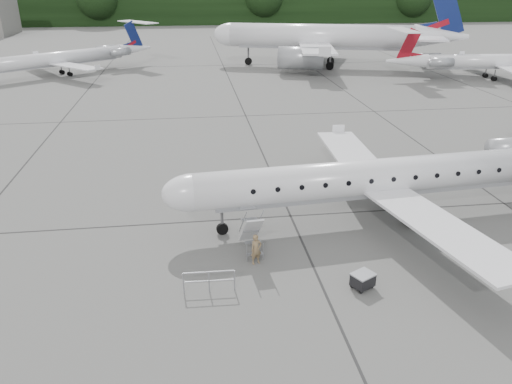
{
  "coord_description": "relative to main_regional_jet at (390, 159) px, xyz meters",
  "views": [
    {
      "loc": [
        -9.65,
        -19.23,
        12.66
      ],
      "look_at": [
        -6.47,
        4.44,
        2.3
      ],
      "focal_mm": 35.0,
      "sensor_mm": 36.0,
      "label": 1
    }
  ],
  "objects": [
    {
      "name": "ground",
      "position": [
        -0.95,
        -5.11,
        -3.53
      ],
      "size": [
        320.0,
        320.0,
        0.0
      ],
      "primitive_type": "plane",
      "color": "#626260",
      "rests_on": "ground"
    },
    {
      "name": "treeline",
      "position": [
        -0.95,
        124.89,
        0.47
      ],
      "size": [
        260.0,
        4.0,
        8.0
      ],
      "primitive_type": "cube",
      "color": "black",
      "rests_on": "ground"
    },
    {
      "name": "main_regional_jet",
      "position": [
        0.0,
        0.0,
        0.0
      ],
      "size": [
        29.13,
        22.09,
        7.07
      ],
      "primitive_type": null,
      "rotation": [
        0.0,
        0.0,
        0.08
      ],
      "color": "silver",
      "rests_on": "ground"
    },
    {
      "name": "airstair",
      "position": [
        -7.94,
        -2.75,
        -2.43
      ],
      "size": [
        1.02,
        2.14,
        2.21
      ],
      "primitive_type": null,
      "rotation": [
        0.0,
        0.0,
        0.08
      ],
      "color": "silver",
      "rests_on": "ground"
    },
    {
      "name": "passenger",
      "position": [
        -7.84,
        -3.94,
        -2.77
      ],
      "size": [
        0.65,
        0.53,
        1.52
      ],
      "primitive_type": "imported",
      "rotation": [
        0.0,
        0.0,
        0.35
      ],
      "color": "olive",
      "rests_on": "ground"
    },
    {
      "name": "safety_railing",
      "position": [
        -10.18,
        -5.99,
        -3.03
      ],
      "size": [
        2.2,
        0.15,
        1.0
      ],
      "primitive_type": null,
      "rotation": [
        0.0,
        0.0,
        -0.03
      ],
      "color": "gray",
      "rests_on": "ground"
    },
    {
      "name": "baggage_cart",
      "position": [
        -3.48,
        -6.6,
        -3.14
      ],
      "size": [
        1.15,
        1.08,
        0.78
      ],
      "primitive_type": null,
      "rotation": [
        0.0,
        0.0,
        0.5
      ],
      "color": "black",
      "rests_on": "ground"
    },
    {
      "name": "bg_narrowbody",
      "position": [
        9.13,
        50.89,
        2.65
      ],
      "size": [
        40.16,
        33.71,
        12.37
      ],
      "primitive_type": null,
      "rotation": [
        0.0,
        0.0,
        -0.29
      ],
      "color": "silver",
      "rests_on": "ground"
    },
    {
      "name": "bg_regional_left",
      "position": [
        -28.2,
        48.19,
        -0.28
      ],
      "size": [
        30.51,
        29.32,
        6.5
      ],
      "primitive_type": null,
      "rotation": [
        0.0,
        0.0,
        0.66
      ],
      "color": "silver",
      "rests_on": "ground"
    },
    {
      "name": "bg_regional_right",
      "position": [
        30.2,
        38.0,
        -0.26
      ],
      "size": [
        26.24,
        19.8,
        6.55
      ],
      "primitive_type": null,
      "rotation": [
        0.0,
        0.0,
        3.07
      ],
      "color": "silver",
      "rests_on": "ground"
    }
  ]
}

